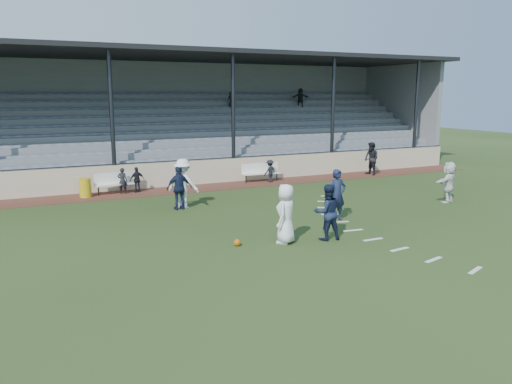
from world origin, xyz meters
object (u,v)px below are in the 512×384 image
Objects in this scene: football at (237,243)px; player_navy_lead at (337,195)px; player_white_lead at (286,214)px; official at (371,159)px; bench_right at (261,171)px; bench_left at (117,181)px; trash_bin at (85,188)px.

player_navy_lead is at bearing 16.80° from football.
player_white_lead is 1.00× the size of official.
bench_right reaches higher than football.
official is (11.89, 9.01, 0.82)m from football.
player_navy_lead reaches higher than bench_left.
player_white_lead reaches higher than bench_right.
trash_bin is (-1.40, -0.32, -0.16)m from bench_left.
football is at bearing -70.92° from trash_bin.
bench_right is 1.12× the size of player_white_lead.
player_white_lead is (1.46, -0.32, 0.80)m from football.
player_navy_lead is (4.44, 1.34, 0.82)m from football.
bench_right is at bearing 60.85° from football.
player_navy_lead is at bearing -93.08° from bench_right.
bench_right is 2.47× the size of trash_bin.
football is 1.69m from player_white_lead.
trash_bin is at bearing 109.08° from football.
player_navy_lead is (2.97, 1.65, 0.02)m from player_white_lead.
football is (-5.40, -9.68, -0.48)m from bench_right.
football is 4.70m from player_navy_lead.
bench_left is at bearing -116.00° from player_white_lead.
trash_bin is 9.89m from football.
player_navy_lead reaches higher than player_white_lead.
bench_right is at bearing -5.64° from bench_left.
trash_bin is 0.45× the size of player_white_lead.
official is at bearing -8.50° from bench_left.
trash_bin is at bearing -172.88° from bench_left.
trash_bin is at bearing -93.89° from official.
player_white_lead is 0.98× the size of player_navy_lead.
official is at bearing 37.14° from football.
player_white_lead is at bearing -64.10° from trash_bin.
player_navy_lead is at bearing -58.79° from bench_left.
bench_left is 7.23m from bench_right.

